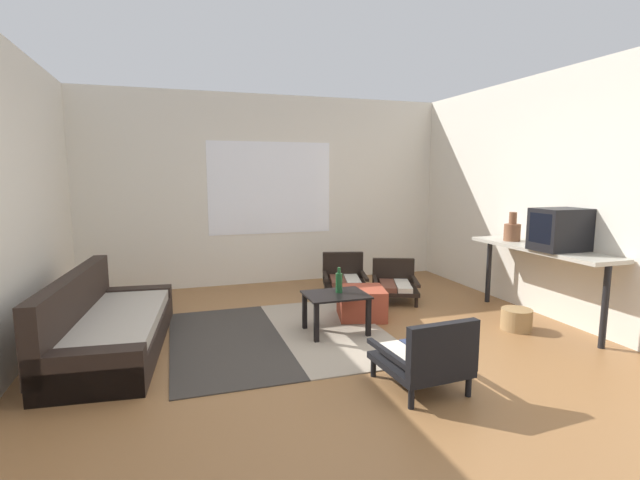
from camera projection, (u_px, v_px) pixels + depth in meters
name	position (u px, v px, depth m)	size (l,w,h in m)	color
ground_plane	(343.00, 358.00, 4.01)	(7.80, 7.80, 0.00)	olive
far_wall_with_window	(270.00, 191.00, 6.70)	(5.60, 0.13, 2.70)	silver
side_wall_right	(568.00, 197.00, 4.91)	(0.12, 6.60, 2.70)	silver
area_rug	(280.00, 336.00, 4.57)	(2.09, 2.11, 0.01)	#38332D
couch	(108.00, 327.00, 4.16)	(0.99, 2.10, 0.72)	black
coffee_table	(336.00, 302.00, 4.62)	(0.61, 0.49, 0.40)	black
armchair_by_window	(344.00, 277.00, 6.10)	(0.68, 0.71, 0.54)	black
armchair_striped_foreground	(426.00, 357.00, 3.39)	(0.61, 0.67, 0.58)	black
armchair_corner	(395.00, 283.00, 5.86)	(0.73, 0.77, 0.50)	black
ottoman_orange	(361.00, 303.00, 5.13)	(0.50, 0.50, 0.34)	#993D28
console_shelf	(540.00, 254.00, 4.92)	(0.45, 1.75, 0.83)	#B2AD9E
crt_television	(560.00, 229.00, 4.64)	(0.51, 0.37, 0.43)	black
clay_vase	(512.00, 231.00, 5.30)	(0.18, 0.18, 0.33)	brown
glass_bottle	(339.00, 282.00, 4.64)	(0.07, 0.07, 0.26)	#194723
wicker_basket	(516.00, 319.00, 4.75)	(0.31, 0.31, 0.22)	#9E7A4C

